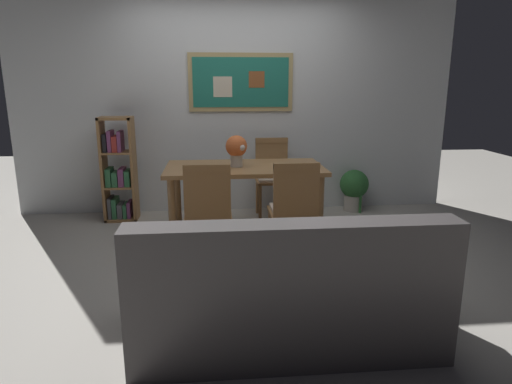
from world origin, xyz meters
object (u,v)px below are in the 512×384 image
Objects in this scene: flower_vase at (236,148)px; potted_ivy at (354,188)px; dining_chair_far_right at (272,171)px; dining_chair_near_left at (208,206)px; tv_remote at (291,166)px; dining_chair_near_right at (294,204)px; dining_table at (245,176)px; bookshelf at (118,174)px; leather_couch at (285,294)px.

potted_ivy is at bearing 29.75° from flower_vase.
dining_chair_far_right is 1.06m from potted_ivy.
flower_vase reaches higher than dining_chair_near_left.
tv_remote is (0.81, 0.62, 0.21)m from dining_chair_near_left.
dining_chair_near_right is 0.66m from tv_remote.
dining_table is at bearing 63.50° from dining_chair_near_left.
bookshelf is 2.02m from tv_remote.
dining_table is 9.94× the size of tv_remote.
dining_table is 0.86× the size of leather_couch.
dining_chair_far_right reaches higher than potted_ivy.
dining_chair_near_right is at bearing -39.39° from bookshelf.
flower_vase is 1.97× the size of tv_remote.
dining_chair_far_right is 1.76m from bookshelf.
tv_remote is at bearing -12.85° from dining_table.
flower_vase is (1.30, -0.73, 0.38)m from bookshelf.
flower_vase is (-0.45, 0.71, 0.38)m from dining_chair_near_right.
potted_ivy is (1.76, 1.55, -0.25)m from dining_chair_near_left.
dining_chair_near_right is at bearing -96.97° from tv_remote.
leather_couch reaches higher than tv_remote.
dining_table is at bearing -117.21° from dining_chair_far_right.
dining_chair_far_right is at bearing 63.14° from dining_chair_near_left.
dining_chair_near_left and dining_chair_near_right have the same top height.
dining_chair_near_right reaches higher than leather_couch.
flower_vase is at bearing 68.39° from dining_chair_near_left.
tv_remote is at bearing 79.51° from leather_couch.
bookshelf reaches higher than dining_chair_far_right.
leather_couch is 1.90m from tv_remote.
dining_chair_near_right is (0.37, -0.72, -0.10)m from dining_table.
dining_chair_near_left is at bearing -111.61° from flower_vase.
flower_vase is (-0.08, -0.01, 0.28)m from dining_table.
flower_vase is (0.28, 0.71, 0.38)m from dining_chair_near_left.
bookshelf reaches higher than leather_couch.
dining_chair_far_right is 2.95× the size of flower_vase.
tv_remote reaches higher than potted_ivy.
potted_ivy is 1.82m from flower_vase.
dining_chair_near_left is at bearing 111.43° from leather_couch.
bookshelf reaches higher than tv_remote.
leather_couch is at bearing -100.49° from tv_remote.
dining_chair_far_right is 1.45m from dining_chair_near_right.
flower_vase reaches higher than potted_ivy.
leather_couch is 11.52× the size of tv_remote.
dining_chair_near_left is 0.51× the size of leather_couch.
flower_vase reaches higher than dining_chair_far_right.
tv_remote is (0.34, 1.82, 0.44)m from leather_couch.
flower_vase is 0.56m from tv_remote.
flower_vase is at bearing -29.34° from bookshelf.
bookshelf is at bearing -177.65° from potted_ivy.
tv_remote reaches higher than dining_table.
leather_couch is at bearing -84.30° from flower_vase.
dining_chair_near_left is 2.95× the size of flower_vase.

